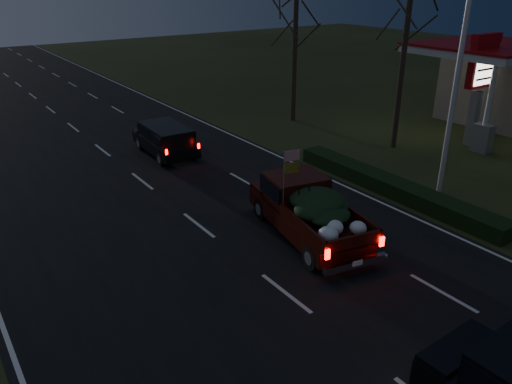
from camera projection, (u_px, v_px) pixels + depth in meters
ground at (286, 294)px, 13.89m from camera, size 120.00×120.00×0.00m
road_asphalt at (286, 293)px, 13.89m from camera, size 14.00×120.00×0.02m
hedge_row at (392, 187)px, 20.12m from camera, size 1.00×10.00×0.60m
light_pole at (461, 54)px, 18.18m from camera, size 0.50×0.90×9.16m
gas_price_pylon at (481, 72)px, 24.52m from camera, size 2.00×0.41×5.57m
gas_canopy at (488, 54)px, 26.10m from camera, size 7.10×6.10×4.88m
bare_tree_mid at (408, 17)px, 23.16m from camera, size 3.60×3.60×8.50m
bare_tree_far at (295, 31)px, 28.35m from camera, size 3.60×3.60×7.00m
pickup_truck at (308, 207)px, 16.59m from camera, size 3.02×5.62×2.79m
lead_suv at (165, 137)px, 24.15m from camera, size 1.96×4.33×1.22m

